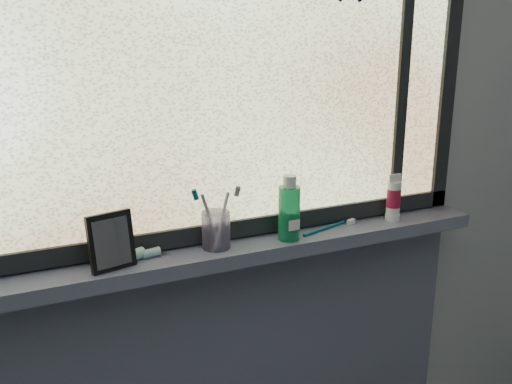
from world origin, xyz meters
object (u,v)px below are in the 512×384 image
object	(u,v)px
cream_tube	(394,196)
mouthwash_bottle	(289,208)
vanity_mirror	(111,241)
toothbrush_cup	(216,230)

from	to	relation	value
cream_tube	mouthwash_bottle	bearing A→B (deg)	-178.20
vanity_mirror	toothbrush_cup	world-z (taller)	vanity_mirror
vanity_mirror	mouthwash_bottle	size ratio (longest dim) A/B	0.94
cream_tube	vanity_mirror	bearing A→B (deg)	-179.33
toothbrush_cup	mouthwash_bottle	distance (m)	0.21
toothbrush_cup	cream_tube	size ratio (longest dim) A/B	0.97
vanity_mirror	toothbrush_cup	distance (m)	0.28
toothbrush_cup	cream_tube	bearing A→B (deg)	-1.26
vanity_mirror	mouthwash_bottle	bearing A→B (deg)	-13.58
vanity_mirror	toothbrush_cup	xyz separation A→B (m)	(0.28, 0.02, -0.02)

